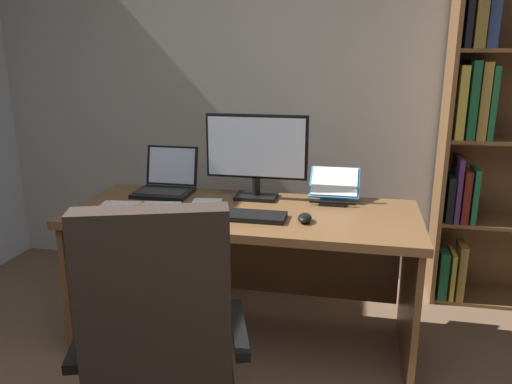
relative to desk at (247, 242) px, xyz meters
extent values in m
cube|color=#B2ADA3|center=(0.22, 0.93, 0.87)|extent=(4.99, 0.12, 2.81)
cube|color=brown|center=(0.00, -0.08, 0.18)|extent=(1.72, 0.70, 0.04)
cube|color=brown|center=(-0.83, -0.08, -0.19)|extent=(0.03, 0.64, 0.70)
cube|color=brown|center=(0.83, -0.08, -0.19)|extent=(0.03, 0.64, 0.70)
cube|color=brown|center=(0.00, 0.25, -0.15)|extent=(1.60, 0.03, 0.49)
cube|color=brown|center=(1.04, 0.70, 0.47)|extent=(0.02, 0.30, 2.02)
cube|color=brown|center=(1.47, 0.70, -0.53)|extent=(0.83, 0.28, 0.02)
cube|color=#195633|center=(1.10, 0.64, -0.36)|extent=(0.05, 0.17, 0.30)
cube|color=gold|center=(1.16, 0.66, -0.37)|extent=(0.03, 0.20, 0.30)
cube|color=olive|center=(1.20, 0.65, -0.34)|extent=(0.04, 0.18, 0.35)
cube|color=brown|center=(1.47, 0.70, -0.03)|extent=(0.83, 0.28, 0.02)
cube|color=black|center=(1.09, 0.67, 0.12)|extent=(0.04, 0.23, 0.27)
cube|color=#512D66|center=(1.13, 0.68, 0.18)|extent=(0.03, 0.24, 0.39)
cube|color=maroon|center=(1.18, 0.64, 0.14)|extent=(0.04, 0.17, 0.31)
cube|color=#195633|center=(1.23, 0.65, 0.15)|extent=(0.03, 0.18, 0.33)
cube|color=gold|center=(1.10, 0.68, 0.69)|extent=(0.05, 0.24, 0.41)
cube|color=#195633|center=(1.16, 0.67, 0.70)|extent=(0.04, 0.24, 0.44)
cube|color=olive|center=(1.21, 0.67, 0.70)|extent=(0.05, 0.23, 0.43)
cube|color=#195633|center=(1.26, 0.67, 0.69)|extent=(0.03, 0.22, 0.41)
cube|color=black|center=(1.09, 0.66, 1.13)|extent=(0.03, 0.20, 0.30)
cube|color=olive|center=(1.15, 0.65, 1.18)|extent=(0.06, 0.19, 0.41)
cube|color=navy|center=(1.21, 0.66, 1.17)|extent=(0.06, 0.21, 0.37)
cube|color=#2D231E|center=(-0.12, -0.88, -0.15)|extent=(0.63, 0.61, 0.07)
cube|color=#2D231E|center=(-0.06, -1.07, 0.19)|extent=(0.48, 0.24, 0.63)
cube|color=black|center=(-0.39, -0.97, -0.03)|extent=(0.17, 0.38, 0.04)
cube|color=black|center=(0.15, -0.79, -0.03)|extent=(0.17, 0.38, 0.04)
cube|color=black|center=(0.02, 0.14, 0.21)|extent=(0.22, 0.16, 0.02)
cylinder|color=black|center=(0.02, 0.14, 0.26)|extent=(0.04, 0.04, 0.09)
cube|color=black|center=(0.02, 0.15, 0.48)|extent=(0.55, 0.02, 0.34)
cube|color=silver|center=(0.02, 0.13, 0.48)|extent=(0.52, 0.00, 0.31)
cube|color=black|center=(-0.50, 0.10, 0.21)|extent=(0.30, 0.24, 0.02)
cube|color=#2D2D30|center=(-0.50, 0.09, 0.22)|extent=(0.26, 0.13, 0.00)
cube|color=black|center=(-0.50, 0.25, 0.33)|extent=(0.30, 0.06, 0.22)
cube|color=silver|center=(-0.50, 0.25, 0.33)|extent=(0.27, 0.05, 0.20)
cube|color=black|center=(0.02, -0.20, 0.21)|extent=(0.42, 0.15, 0.02)
ellipsoid|color=black|center=(0.32, -0.20, 0.22)|extent=(0.06, 0.10, 0.04)
cube|color=black|center=(0.43, 0.12, 0.21)|extent=(0.14, 0.12, 0.01)
cube|color=black|center=(0.43, 0.08, 0.22)|extent=(0.24, 0.01, 0.01)
cube|color=#2D84C6|center=(0.43, 0.22, 0.29)|extent=(0.26, 0.19, 0.13)
cube|color=silver|center=(0.43, 0.21, 0.30)|extent=(0.24, 0.17, 0.12)
cube|color=green|center=(-0.60, -0.26, 0.20)|extent=(0.25, 0.34, 0.01)
cube|color=green|center=(-0.40, -0.23, 0.20)|extent=(0.25, 0.34, 0.01)
cube|color=silver|center=(-0.60, -0.26, 0.22)|extent=(0.23, 0.32, 0.02)
cube|color=silver|center=(-0.40, -0.23, 0.22)|extent=(0.23, 0.32, 0.02)
cylinder|color=#B7B7BC|center=(-0.50, -0.25, 0.21)|extent=(0.06, 0.28, 0.02)
cube|color=silver|center=(-0.21, -0.05, 0.20)|extent=(0.17, 0.23, 0.01)
cylinder|color=black|center=(-0.19, -0.05, 0.21)|extent=(0.14, 0.03, 0.01)
camera|label=1|loc=(0.54, -2.38, 0.95)|focal=34.85mm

